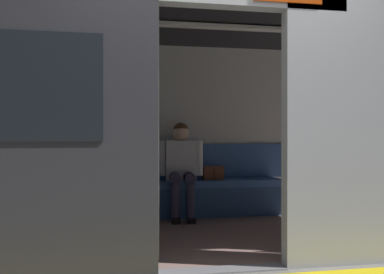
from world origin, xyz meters
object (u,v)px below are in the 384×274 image
at_px(train_car, 181,84).
at_px(person_seated, 181,163).
at_px(grab_pole_door, 157,128).
at_px(handbag, 213,173).
at_px(bench_seat, 169,189).
at_px(book, 147,180).

distance_m(train_car, person_seated, 1.41).
xyz_separation_m(train_car, grab_pole_door, (0.37, 0.89, -0.46)).
relative_size(train_car, grab_pole_door, 2.92).
bearing_deg(handbag, person_seated, 10.59).
relative_size(handbag, grab_pole_door, 0.12).
xyz_separation_m(bench_seat, handbag, (-0.57, -0.03, 0.19)).
xyz_separation_m(train_car, bench_seat, (-0.07, -1.13, -1.20)).
xyz_separation_m(handbag, grab_pole_door, (1.01, 2.05, 0.54)).
bearing_deg(person_seated, train_car, 79.07).
bearing_deg(grab_pole_door, bench_seat, -102.27).
relative_size(person_seated, handbag, 4.59).
bearing_deg(book, person_seated, 162.53).
bearing_deg(book, grab_pole_door, 78.49).
distance_m(bench_seat, person_seated, 0.36).
bearing_deg(grab_pole_door, book, -94.43).
relative_size(train_car, book, 29.09).
xyz_separation_m(train_car, person_seated, (-0.21, -1.08, -0.87)).
xyz_separation_m(person_seated, handbag, (-0.43, -0.08, -0.13)).
bearing_deg(handbag, train_car, 61.23).
bearing_deg(train_car, bench_seat, -93.36).
height_order(person_seated, grab_pole_door, grab_pole_door).
height_order(train_car, handbag, train_car).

